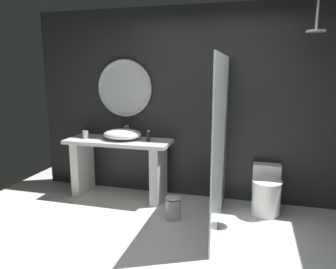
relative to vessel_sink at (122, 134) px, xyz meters
The scene contains 10 objects.
back_wall_panel 1.15m from the vessel_sink, 17.19° to the left, with size 4.80×0.10×2.60m, color #232326.
vanity_counter 0.38m from the vessel_sink, 152.07° to the right, with size 1.46×0.55×0.82m.
vessel_sink is the anchor object (origin of this frame).
tumbler_cup 0.54m from the vessel_sink, behind, with size 0.08×0.08×0.11m, color silver.
soap_dispenser 0.38m from the vessel_sink, ahead, with size 0.05×0.05×0.15m.
round_wall_mirror 0.66m from the vessel_sink, 101.90° to the left, with size 0.81×0.04×0.81m.
shower_glass_panel 1.48m from the vessel_sink, 19.45° to the right, with size 0.02×1.53×1.93m, color silver.
rain_shower_head 2.68m from the vessel_sink, ahead, with size 0.20×0.20×0.34m.
toilet 2.04m from the vessel_sink, ahead, with size 0.36×0.53×0.57m.
waste_bin 1.25m from the vessel_sink, 31.35° to the right, with size 0.19×0.19×0.30m.
Camera 1 is at (0.70, -2.39, 1.75)m, focal length 33.82 mm.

